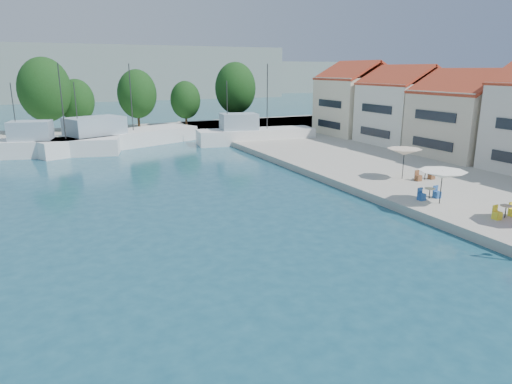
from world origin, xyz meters
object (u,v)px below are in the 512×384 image
umbrella_white (442,175)px  trawler_02 (50,146)px  umbrella_cream (404,152)px  trawler_03 (115,138)px  trawler_04 (253,135)px

umbrella_white → trawler_02: bearing=124.5°
umbrella_white → umbrella_cream: 7.08m
trawler_03 → umbrella_cream: size_ratio=7.67×
trawler_02 → trawler_04: 23.81m
trawler_02 → trawler_04: same height
trawler_02 → umbrella_white: size_ratio=4.66×
trawler_02 → umbrella_white: 40.20m
trawler_02 → umbrella_cream: (25.50, -26.57, 1.72)m
trawler_03 → umbrella_cream: bearing=-81.2°
trawler_03 → trawler_04: 16.94m
trawler_04 → umbrella_white: size_ratio=4.98×
trawler_04 → trawler_02: bearing=-174.9°
trawler_04 → umbrella_white: 31.80m
trawler_02 → umbrella_cream: bearing=-32.9°
trawler_04 → umbrella_cream: size_ratio=5.63×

